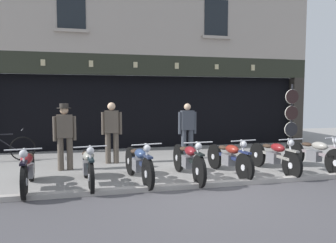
{
  "coord_description": "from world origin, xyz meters",
  "views": [
    {
      "loc": [
        -2.12,
        -5.78,
        1.83
      ],
      "look_at": [
        -0.14,
        2.63,
        1.16
      ],
      "focal_mm": 33.15,
      "sensor_mm": 36.0,
      "label": 1
    }
  ],
  "objects_px": {
    "motorcycle_far_left": "(28,168)",
    "salesman_right": "(187,128)",
    "salesman_left": "(65,133)",
    "leaning_bicycle": "(1,148)",
    "motorcycle_center_right": "(229,157)",
    "tyre_sign_pole": "(291,114)",
    "motorcycle_left": "(88,165)",
    "motorcycle_far_right": "(315,154)",
    "shopkeeper_center": "(112,130)",
    "motorcycle_center": "(188,160)",
    "motorcycle_center_left": "(139,163)",
    "motorcycle_right": "(274,156)",
    "advert_board_near": "(67,105)"
  },
  "relations": [
    {
      "from": "motorcycle_left",
      "to": "motorcycle_center_right",
      "type": "bearing_deg",
      "value": 175.98
    },
    {
      "from": "motorcycle_left",
      "to": "motorcycle_right",
      "type": "xyz_separation_m",
      "value": [
        4.38,
        0.07,
        -0.0
      ]
    },
    {
      "from": "motorcycle_right",
      "to": "motorcycle_center_left",
      "type": "bearing_deg",
      "value": -2.14
    },
    {
      "from": "salesman_left",
      "to": "motorcycle_center_left",
      "type": "bearing_deg",
      "value": 129.29
    },
    {
      "from": "salesman_left",
      "to": "leaning_bicycle",
      "type": "bearing_deg",
      "value": -46.78
    },
    {
      "from": "motorcycle_center",
      "to": "motorcycle_right",
      "type": "height_order",
      "value": "motorcycle_center"
    },
    {
      "from": "salesman_right",
      "to": "leaning_bicycle",
      "type": "bearing_deg",
      "value": -9.38
    },
    {
      "from": "advert_board_near",
      "to": "leaning_bicycle",
      "type": "xyz_separation_m",
      "value": [
        -1.69,
        -1.55,
        -1.2
      ]
    },
    {
      "from": "salesman_left",
      "to": "shopkeeper_center",
      "type": "distance_m",
      "value": 1.31
    },
    {
      "from": "motorcycle_far_right",
      "to": "leaning_bicycle",
      "type": "bearing_deg",
      "value": -27.75
    },
    {
      "from": "motorcycle_center_right",
      "to": "motorcycle_far_right",
      "type": "xyz_separation_m",
      "value": [
        2.26,
        -0.11,
        0.01
      ]
    },
    {
      "from": "motorcycle_center_left",
      "to": "advert_board_near",
      "type": "bearing_deg",
      "value": -76.81
    },
    {
      "from": "salesman_left",
      "to": "salesman_right",
      "type": "relative_size",
      "value": 1.02
    },
    {
      "from": "motorcycle_center_left",
      "to": "salesman_left",
      "type": "bearing_deg",
      "value": -51.58
    },
    {
      "from": "tyre_sign_pole",
      "to": "advert_board_near",
      "type": "xyz_separation_m",
      "value": [
        -7.72,
        1.52,
        0.32
      ]
    },
    {
      "from": "tyre_sign_pole",
      "to": "advert_board_near",
      "type": "relative_size",
      "value": 2.42
    },
    {
      "from": "motorcycle_far_right",
      "to": "tyre_sign_pole",
      "type": "relative_size",
      "value": 0.87
    },
    {
      "from": "motorcycle_center_right",
      "to": "tyre_sign_pole",
      "type": "height_order",
      "value": "tyre_sign_pole"
    },
    {
      "from": "motorcycle_center",
      "to": "motorcycle_center_left",
      "type": "bearing_deg",
      "value": -0.72
    },
    {
      "from": "salesman_left",
      "to": "advert_board_near",
      "type": "distance_m",
      "value": 3.15
    },
    {
      "from": "salesman_left",
      "to": "shopkeeper_center",
      "type": "relative_size",
      "value": 0.99
    },
    {
      "from": "motorcycle_right",
      "to": "motorcycle_far_right",
      "type": "xyz_separation_m",
      "value": [
        1.09,
        -0.07,
        0.01
      ]
    },
    {
      "from": "motorcycle_right",
      "to": "shopkeeper_center",
      "type": "relative_size",
      "value": 1.17
    },
    {
      "from": "motorcycle_far_right",
      "to": "shopkeeper_center",
      "type": "xyz_separation_m",
      "value": [
        -4.87,
        2.07,
        0.51
      ]
    },
    {
      "from": "motorcycle_left",
      "to": "shopkeeper_center",
      "type": "bearing_deg",
      "value": -112.22
    },
    {
      "from": "shopkeeper_center",
      "to": "advert_board_near",
      "type": "relative_size",
      "value": 1.79
    },
    {
      "from": "motorcycle_left",
      "to": "tyre_sign_pole",
      "type": "relative_size",
      "value": 0.86
    },
    {
      "from": "motorcycle_center",
      "to": "salesman_right",
      "type": "xyz_separation_m",
      "value": [
        0.65,
        2.22,
        0.48
      ]
    },
    {
      "from": "motorcycle_center",
      "to": "shopkeeper_center",
      "type": "bearing_deg",
      "value": -54.56
    },
    {
      "from": "motorcycle_center_left",
      "to": "motorcycle_right",
      "type": "height_order",
      "value": "motorcycle_center_left"
    },
    {
      "from": "motorcycle_center",
      "to": "salesman_right",
      "type": "distance_m",
      "value": 2.37
    },
    {
      "from": "salesman_left",
      "to": "shopkeeper_center",
      "type": "xyz_separation_m",
      "value": [
        1.19,
        0.55,
        0.01
      ]
    },
    {
      "from": "motorcycle_far_left",
      "to": "advert_board_near",
      "type": "relative_size",
      "value": 2.14
    },
    {
      "from": "motorcycle_center_left",
      "to": "salesman_right",
      "type": "height_order",
      "value": "salesman_right"
    },
    {
      "from": "motorcycle_far_left",
      "to": "salesman_right",
      "type": "bearing_deg",
      "value": -155.78
    },
    {
      "from": "motorcycle_far_left",
      "to": "salesman_right",
      "type": "distance_m",
      "value": 4.62
    },
    {
      "from": "motorcycle_center_right",
      "to": "advert_board_near",
      "type": "distance_m",
      "value": 6.12
    },
    {
      "from": "motorcycle_center",
      "to": "motorcycle_center_right",
      "type": "relative_size",
      "value": 1.09
    },
    {
      "from": "motorcycle_center_right",
      "to": "motorcycle_far_right",
      "type": "distance_m",
      "value": 2.26
    },
    {
      "from": "leaning_bicycle",
      "to": "advert_board_near",
      "type": "bearing_deg",
      "value": 125.96
    },
    {
      "from": "motorcycle_left",
      "to": "motorcycle_far_right",
      "type": "bearing_deg",
      "value": 174.03
    },
    {
      "from": "motorcycle_far_left",
      "to": "salesman_left",
      "type": "height_order",
      "value": "salesman_left"
    },
    {
      "from": "motorcycle_far_left",
      "to": "advert_board_near",
      "type": "xyz_separation_m",
      "value": [
        0.38,
        4.66,
        1.15
      ]
    },
    {
      "from": "salesman_left",
      "to": "shopkeeper_center",
      "type": "height_order",
      "value": "shopkeeper_center"
    },
    {
      "from": "motorcycle_far_left",
      "to": "salesman_left",
      "type": "xyz_separation_m",
      "value": [
        0.57,
        1.58,
        0.51
      ]
    },
    {
      "from": "motorcycle_center_left",
      "to": "salesman_right",
      "type": "bearing_deg",
      "value": -136.79
    },
    {
      "from": "tyre_sign_pole",
      "to": "motorcycle_left",
      "type": "bearing_deg",
      "value": -156.05
    },
    {
      "from": "advert_board_near",
      "to": "salesman_right",
      "type": "bearing_deg",
      "value": -33.41
    },
    {
      "from": "leaning_bicycle",
      "to": "salesman_left",
      "type": "bearing_deg",
      "value": 44.14
    },
    {
      "from": "motorcycle_center_right",
      "to": "shopkeeper_center",
      "type": "xyz_separation_m",
      "value": [
        -2.61,
        1.96,
        0.52
      ]
    }
  ]
}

